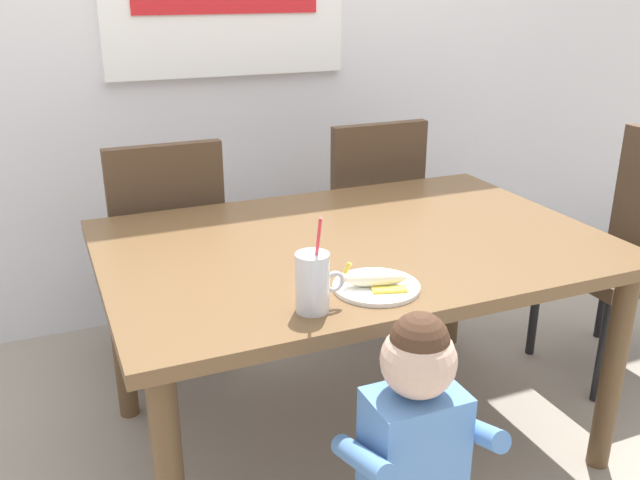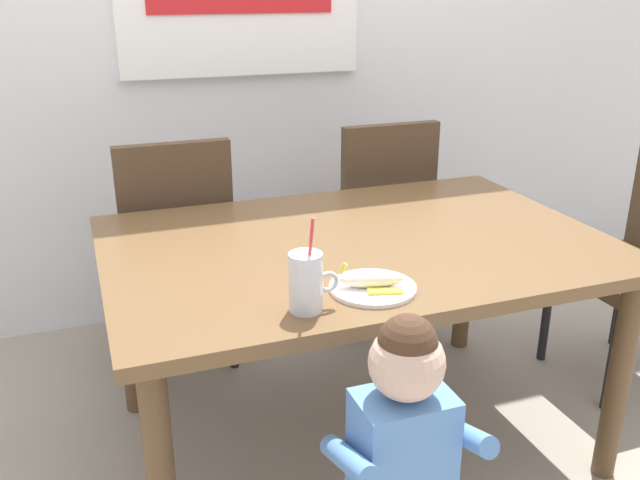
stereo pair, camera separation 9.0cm
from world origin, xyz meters
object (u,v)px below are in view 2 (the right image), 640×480
Objects in this scene: dining_chair_left at (175,242)px; milk_cup at (306,285)px; dining_table at (356,265)px; dining_chair_right at (377,214)px; peeled_banana at (373,280)px; toddler_standing at (403,439)px; snack_plate at (373,288)px.

milk_cup is (0.16, -1.11, 0.27)m from dining_chair_left.
dining_chair_left is 1.16m from milk_cup.
dining_chair_right is at bearing 60.94° from dining_table.
dining_table is at bearing 73.13° from peeled_banana.
peeled_banana is at bearing 78.75° from toddler_standing.
dining_table is 8.83× the size of peeled_banana.
toddler_standing is 3.35× the size of milk_cup.
milk_cup reaches higher than snack_plate.
milk_cup is at bearing -167.42° from peeled_banana.
snack_plate is at bearing 108.93° from dining_chair_left.
dining_table is 0.53m from milk_cup.
dining_chair_right is at bearing 64.65° from snack_plate.
dining_chair_left reaches higher than peeled_banana.
peeled_banana is (-0.00, -0.01, 0.03)m from snack_plate.
milk_cup is (-0.13, 0.29, 0.28)m from toddler_standing.
dining_chair_left and dining_chair_right have the same top height.
milk_cup is 0.20m from peeled_banana.
dining_chair_left is at bearing 108.93° from snack_plate.
dining_table is 0.38m from snack_plate.
dining_table is at bearing 75.79° from toddler_standing.
dining_chair_right is 3.84× the size of milk_cup.
dining_table is 1.61× the size of dining_chair_left.
dining_chair_left is 4.17× the size of snack_plate.
toddler_standing is at bearing -104.21° from dining_table.
peeled_banana is at bearing 12.58° from milk_cup.
dining_chair_left reaches higher than toddler_standing.
milk_cup is at bearing -165.75° from snack_plate.
dining_chair_left is at bearing 123.36° from dining_table.
milk_cup is 1.09× the size of snack_plate.
dining_chair_left reaches higher than snack_plate.
dining_chair_right is 1.38m from milk_cup.
dining_chair_left is 1.15m from peeled_banana.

